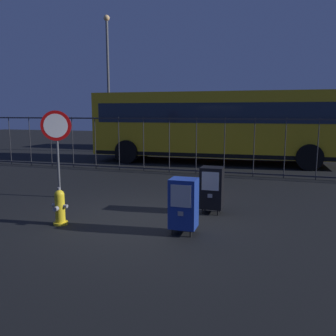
% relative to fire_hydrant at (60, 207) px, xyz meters
% --- Properties ---
extents(ground_plane, '(60.00, 60.00, 0.00)m').
position_rel_fire_hydrant_xyz_m(ground_plane, '(1.32, 0.77, -0.35)').
color(ground_plane, black).
extents(fire_hydrant, '(0.33, 0.32, 0.75)m').
position_rel_fire_hydrant_xyz_m(fire_hydrant, '(0.00, 0.00, 0.00)').
color(fire_hydrant, yellow).
rests_on(fire_hydrant, ground_plane).
extents(newspaper_box_primary, '(0.48, 0.42, 1.02)m').
position_rel_fire_hydrant_xyz_m(newspaper_box_primary, '(2.71, 1.64, 0.22)').
color(newspaper_box_primary, black).
rests_on(newspaper_box_primary, ground_plane).
extents(newspaper_box_secondary, '(0.48, 0.42, 1.02)m').
position_rel_fire_hydrant_xyz_m(newspaper_box_secondary, '(2.45, 0.19, 0.22)').
color(newspaper_box_secondary, black).
rests_on(newspaper_box_secondary, ground_plane).
extents(stop_sign, '(0.71, 0.31, 2.23)m').
position_rel_fire_hydrant_xyz_m(stop_sign, '(-1.32, 1.94, 1.25)').
color(stop_sign, '#4C4F54').
rests_on(stop_sign, ground_plane).
extents(traffic_cone, '(0.36, 0.36, 0.53)m').
position_rel_fire_hydrant_xyz_m(traffic_cone, '(2.39, 3.54, -0.09)').
color(traffic_cone, black).
rests_on(traffic_cone, ground_plane).
extents(fence_barrier, '(18.03, 0.04, 2.00)m').
position_rel_fire_hydrant_xyz_m(fence_barrier, '(1.32, 6.43, 0.67)').
color(fence_barrier, '#2D2D33').
rests_on(fence_barrier, ground_plane).
extents(bus_near, '(10.58, 3.08, 3.00)m').
position_rel_fire_hydrant_xyz_m(bus_near, '(1.55, 9.43, 1.36)').
color(bus_near, gold).
rests_on(bus_near, ground_plane).
extents(bus_far, '(10.62, 3.22, 3.00)m').
position_rel_fire_hydrant_xyz_m(bus_far, '(0.48, 14.32, 1.36)').
color(bus_far, red).
rests_on(bus_far, ground_plane).
extents(street_light_near_left, '(0.32, 0.32, 7.22)m').
position_rel_fire_hydrant_xyz_m(street_light_near_left, '(-4.76, 11.90, 3.82)').
color(street_light_near_left, '#4C4F54').
rests_on(street_light_near_left, ground_plane).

